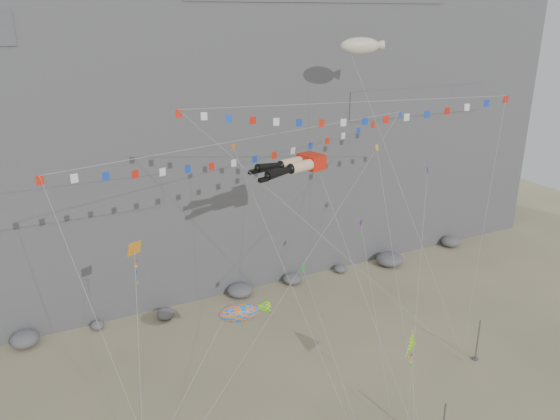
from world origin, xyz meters
name	(u,v)px	position (x,y,z in m)	size (l,w,h in m)	color
ground	(327,393)	(0.00, 0.00, 0.00)	(120.00, 120.00, 0.00)	tan
cliff	(182,33)	(0.00, 32.00, 25.00)	(80.00, 28.00, 50.00)	slate
talus_boulders	(240,290)	(0.00, 17.00, 0.60)	(60.00, 3.00, 1.20)	slate
anchor_pole_right	(478,340)	(13.23, -1.81, 1.86)	(0.12, 0.12, 3.73)	slate
legs_kite	(295,166)	(0.45, 6.36, 16.20)	(6.61, 15.76, 21.76)	red
flag_banner_upper	(264,136)	(-1.22, 8.16, 18.27)	(32.25, 15.34, 24.62)	red
flag_banner_lower	(355,103)	(4.74, 4.94, 20.83)	(25.34, 8.92, 23.40)	red
harlequin_kite	(134,249)	(-12.39, 4.21, 12.69)	(3.25, 8.77, 15.02)	red
fish_windsock	(239,313)	(-6.71, 0.51, 8.45)	(10.48, 4.36, 12.33)	#FF670D
delta_kite	(413,345)	(3.61, -4.78, 6.05)	(3.24, 4.27, 7.76)	yellow
blimp_windsock	(360,46)	(10.03, 12.32, 24.34)	(4.60, 15.56, 28.35)	beige
small_kite_a	(237,155)	(-3.07, 9.29, 16.74)	(2.79, 16.00, 23.23)	orange
small_kite_b	(361,225)	(7.04, 6.57, 10.12)	(5.31, 12.12, 16.06)	purple
small_kite_c	(304,273)	(-0.15, 3.54, 8.60)	(1.73, 11.97, 14.40)	green
small_kite_d	(378,152)	(9.69, 8.47, 15.77)	(7.33, 16.34, 23.40)	yellow
small_kite_e	(427,175)	(12.14, 4.75, 14.37)	(9.36, 10.59, 19.72)	blue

